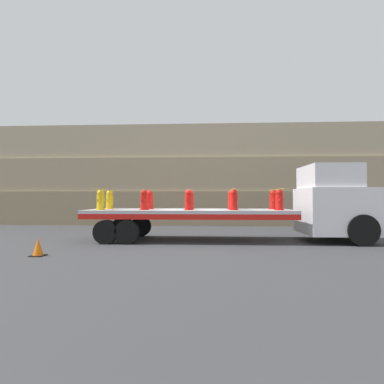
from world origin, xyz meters
TOP-DOWN VIEW (x-y plane):
  - ground_plane at (0.00, 0.00)m, footprint 120.00×120.00m
  - rock_cliff at (0.00, 7.90)m, footprint 60.00×3.30m
  - truck_cab at (5.78, 0.00)m, footprint 2.57×2.60m
  - flatbed_trailer at (-0.67, 0.00)m, footprint 8.09×2.55m
  - fire_hydrant_yellow_near_0 at (-3.44, -0.54)m, footprint 0.36×0.60m
  - fire_hydrant_yellow_far_0 at (-3.44, 0.54)m, footprint 0.36×0.60m
  - fire_hydrant_red_near_1 at (-1.72, -0.54)m, footprint 0.36×0.60m
  - fire_hydrant_red_far_1 at (-1.72, 0.54)m, footprint 0.36×0.60m
  - fire_hydrant_red_near_2 at (0.00, -0.54)m, footprint 0.36×0.60m
  - fire_hydrant_red_far_2 at (0.00, 0.54)m, footprint 0.36×0.60m
  - fire_hydrant_red_near_3 at (1.72, -0.54)m, footprint 0.36×0.60m
  - fire_hydrant_red_far_3 at (1.72, 0.54)m, footprint 0.36×0.60m
  - fire_hydrant_red_near_4 at (3.44, -0.54)m, footprint 0.36×0.60m
  - fire_hydrant_red_far_4 at (3.44, 0.54)m, footprint 0.36×0.60m
  - cargo_strap_rear at (-3.44, 0.00)m, footprint 0.05×2.64m
  - cargo_strap_middle at (1.72, 0.00)m, footprint 0.05×2.64m
  - cargo_strap_front at (3.44, 0.00)m, footprint 0.05×2.64m
  - traffic_cone at (-4.22, -3.48)m, footprint 0.38×0.38m

SIDE VIEW (x-z plane):
  - ground_plane at x=0.00m, z-range 0.00..0.00m
  - traffic_cone at x=-4.22m, z-range -0.01..0.51m
  - flatbed_trailer at x=-0.67m, z-range 0.36..1.59m
  - truck_cab at x=5.78m, z-range 0.00..2.96m
  - fire_hydrant_yellow_near_0 at x=-3.44m, z-range 1.22..2.01m
  - fire_hydrant_yellow_far_0 at x=-3.44m, z-range 1.22..2.01m
  - fire_hydrant_red_near_1 at x=-1.72m, z-range 1.22..2.01m
  - fire_hydrant_red_far_1 at x=-1.72m, z-range 1.22..2.01m
  - fire_hydrant_red_near_2 at x=0.00m, z-range 1.22..2.01m
  - fire_hydrant_red_far_2 at x=0.00m, z-range 1.22..2.01m
  - fire_hydrant_red_near_3 at x=1.72m, z-range 1.22..2.01m
  - fire_hydrant_red_far_3 at x=1.72m, z-range 1.22..2.01m
  - fire_hydrant_red_near_4 at x=3.44m, z-range 1.22..2.01m
  - fire_hydrant_red_far_4 at x=3.44m, z-range 1.22..2.01m
  - cargo_strap_rear at x=-3.44m, z-range 2.03..2.04m
  - cargo_strap_middle at x=1.72m, z-range 2.03..2.04m
  - cargo_strap_front at x=3.44m, z-range 2.03..2.04m
  - rock_cliff at x=0.00m, z-range 0.00..6.36m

